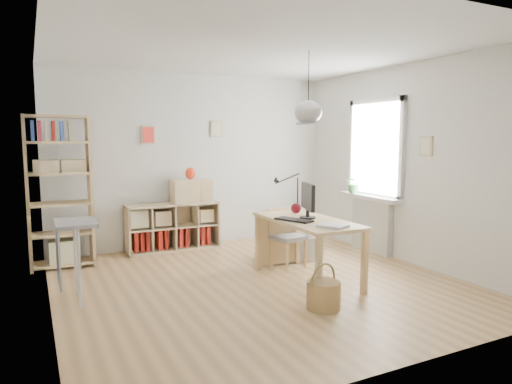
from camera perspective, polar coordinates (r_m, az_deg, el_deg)
name	(u,v)px	position (r m, az deg, el deg)	size (l,w,h in m)	color
ground	(260,283)	(5.49, 0.47, -11.33)	(4.50, 4.50, 0.00)	tan
room_shell	(308,112)	(5.37, 6.54, 9.86)	(4.50, 4.50, 4.50)	white
window_unit	(376,149)	(6.98, 14.75, 5.27)	(0.07, 1.16, 1.46)	white
radiator	(372,225)	(7.08, 14.25, -4.08)	(0.10, 0.80, 0.80)	silver
windowsill	(370,197)	(6.98, 14.04, -0.65)	(0.22, 1.20, 0.06)	white
desk	(307,227)	(5.47, 6.35, -4.35)	(0.70, 1.50, 0.75)	#E4C783
cube_shelf	(171,230)	(7.14, -10.58, -4.72)	(1.40, 0.38, 0.72)	tan
tall_bookshelf	(59,186)	(6.49, -23.42, 0.74)	(0.80, 0.38, 2.00)	#E4C783
side_table	(69,239)	(5.12, -22.32, -5.45)	(0.40, 0.55, 0.85)	#9B9B9E
chair	(285,234)	(6.06, 3.66, -5.25)	(0.46, 0.46, 0.78)	#9B9B9E
wicker_basket	(324,294)	(4.73, 8.44, -12.49)	(0.34, 0.34, 0.47)	olive
storage_chest	(289,243)	(6.55, 4.19, -6.36)	(0.78, 0.84, 0.67)	silver
monitor	(308,199)	(5.47, 6.51, -0.84)	(0.19, 0.47, 0.42)	black
keyboard	(294,220)	(5.32, 4.75, -3.50)	(0.17, 0.46, 0.02)	black
task_lamp	(286,188)	(5.94, 3.78, 0.54)	(0.43, 0.16, 0.46)	black
yarn_ball	(296,208)	(5.84, 5.02, -2.05)	(0.13, 0.13, 0.13)	#510A19
paper_tray	(333,226)	(5.00, 9.59, -4.19)	(0.23, 0.29, 0.03)	white
drawer_chest	(191,191)	(7.10, -8.11, 0.15)	(0.62, 0.28, 0.35)	tan
red_vase	(190,174)	(7.07, -8.20, 2.30)	(0.15, 0.15, 0.18)	#9D230D
potted_plant	(354,183)	(7.21, 12.16, 1.12)	(0.28, 0.24, 0.31)	#2B722E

